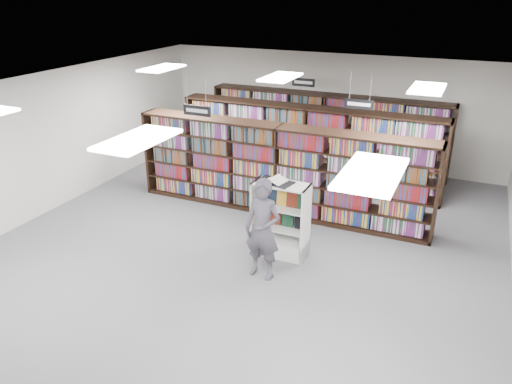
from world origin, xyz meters
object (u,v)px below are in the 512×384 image
at_px(endcap_display, 281,230).
at_px(shopper, 263,230).
at_px(bookshelf_row_near, 279,170).
at_px(open_book, 275,181).

relative_size(endcap_display, shopper, 0.80).
bearing_deg(shopper, bookshelf_row_near, 110.58).
xyz_separation_m(endcap_display, open_book, (-0.14, -0.02, 1.04)).
relative_size(open_book, shopper, 0.41).
relative_size(bookshelf_row_near, endcap_display, 4.64).
bearing_deg(bookshelf_row_near, shopper, -74.21).
height_order(endcap_display, shopper, shopper).
relative_size(endcap_display, open_book, 1.96).
relative_size(bookshelf_row_near, shopper, 3.70).
xyz_separation_m(bookshelf_row_near, endcap_display, (0.76, -1.78, -0.55)).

